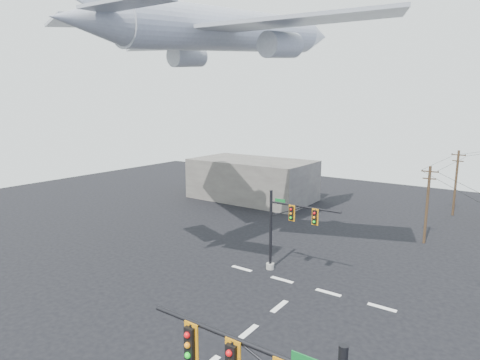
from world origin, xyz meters
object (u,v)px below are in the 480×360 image
Objects in this scene: utility_pole_c at (456,182)px; airliner at (232,31)px; signal_mast_far at (284,230)px; utility_pole_b at (427,204)px.

airliner reaches higher than utility_pole_c.
signal_mast_far is 17.83m from airliner.
utility_pole_c is 35.23m from airliner.
utility_pole_c is at bearing 72.19° from signal_mast_far.
utility_pole_b is 0.95× the size of utility_pole_c.
utility_pole_b is at bearing -80.08° from utility_pole_c.
signal_mast_far is at bearing -121.63° from utility_pole_b.
utility_pole_b is 13.75m from utility_pole_c.
utility_pole_b is at bearing -40.36° from airliner.
utility_pole_b is (8.31, 14.92, 0.46)m from signal_mast_far.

